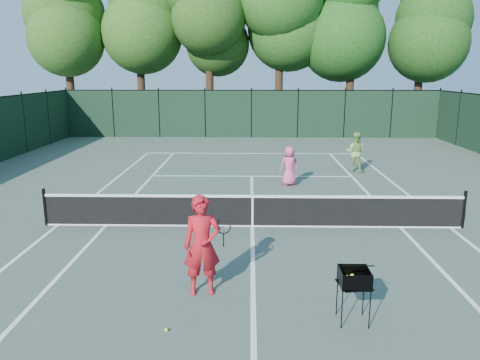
{
  "coord_description": "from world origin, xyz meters",
  "views": [
    {
      "loc": [
        -0.07,
        -12.42,
        4.24
      ],
      "look_at": [
        -0.37,
        1.0,
        1.1
      ],
      "focal_mm": 35.0,
      "sensor_mm": 36.0,
      "label": 1
    }
  ],
  "objects_px": {
    "player_green": "(355,152)",
    "ball_hopper": "(354,278)",
    "coach": "(202,245)",
    "loose_ball_midcourt": "(166,330)",
    "player_pink": "(289,166)"
  },
  "relations": [
    {
      "from": "player_pink",
      "to": "player_green",
      "type": "distance_m",
      "value": 3.9
    },
    {
      "from": "coach",
      "to": "player_pink",
      "type": "xyz_separation_m",
      "value": [
        2.39,
        8.91,
        -0.24
      ]
    },
    {
      "from": "coach",
      "to": "loose_ball_midcourt",
      "type": "bearing_deg",
      "value": -117.99
    },
    {
      "from": "coach",
      "to": "ball_hopper",
      "type": "relative_size",
      "value": 2.03
    },
    {
      "from": "player_pink",
      "to": "player_green",
      "type": "xyz_separation_m",
      "value": [
        3.01,
        2.48,
        0.11
      ]
    },
    {
      "from": "coach",
      "to": "player_green",
      "type": "relative_size",
      "value": 1.15
    },
    {
      "from": "coach",
      "to": "player_pink",
      "type": "height_order",
      "value": "coach"
    },
    {
      "from": "player_pink",
      "to": "ball_hopper",
      "type": "bearing_deg",
      "value": 75.66
    },
    {
      "from": "player_green",
      "to": "ball_hopper",
      "type": "xyz_separation_m",
      "value": [
        -2.71,
        -12.41,
        -0.04
      ]
    },
    {
      "from": "ball_hopper",
      "to": "loose_ball_midcourt",
      "type": "height_order",
      "value": "ball_hopper"
    },
    {
      "from": "coach",
      "to": "ball_hopper",
      "type": "distance_m",
      "value": 2.88
    },
    {
      "from": "player_green",
      "to": "ball_hopper",
      "type": "relative_size",
      "value": 1.77
    },
    {
      "from": "coach",
      "to": "player_green",
      "type": "xyz_separation_m",
      "value": [
        5.4,
        11.39,
        -0.13
      ]
    },
    {
      "from": "player_green",
      "to": "ball_hopper",
      "type": "height_order",
      "value": "player_green"
    },
    {
      "from": "player_pink",
      "to": "player_green",
      "type": "height_order",
      "value": "player_green"
    }
  ]
}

